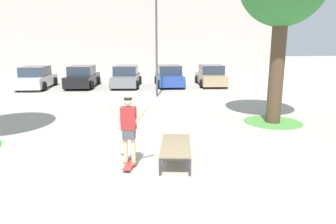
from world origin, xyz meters
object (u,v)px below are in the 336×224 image
(skate_box, at_px, (176,146))
(car_blue, at_px, (169,76))
(car_grey, at_px, (126,77))
(light_post, at_px, (156,29))
(skater, at_px, (129,126))
(car_tan, at_px, (211,76))
(car_black, at_px, (83,77))
(car_white, at_px, (36,78))
(skateboard, at_px, (130,164))

(skate_box, bearing_deg, car_blue, 82.70)
(car_grey, relative_size, light_post, 0.75)
(skater, xyz_separation_m, light_post, (1.73, 10.29, 2.75))
(skater, height_order, car_tan, skater)
(car_grey, distance_m, car_blue, 3.06)
(skate_box, xyz_separation_m, car_tan, (4.89, 14.21, 0.28))
(car_grey, relative_size, car_blue, 1.03)
(skater, relative_size, car_black, 0.39)
(car_blue, distance_m, light_post, 5.49)
(skate_box, bearing_deg, car_white, 116.88)
(skate_box, relative_size, car_black, 0.46)
(car_tan, bearing_deg, car_blue, 177.61)
(car_black, relative_size, light_post, 0.75)
(skater, bearing_deg, light_post, 80.48)
(car_white, bearing_deg, skateboard, -67.42)
(car_white, bearing_deg, car_black, 3.44)
(skate_box, bearing_deg, skater, -168.23)
(car_grey, height_order, car_tan, same)
(car_grey, bearing_deg, car_tan, -1.41)
(skateboard, distance_m, car_grey, 14.63)
(car_grey, bearing_deg, light_post, -68.18)
(skateboard, height_order, car_white, car_white)
(car_white, xyz_separation_m, car_tan, (12.21, -0.23, 0.00))
(skate_box, relative_size, car_blue, 0.47)
(skate_box, xyz_separation_m, light_post, (0.51, 10.03, 3.41))
(light_post, bearing_deg, car_white, 150.64)
(skateboard, bearing_deg, car_blue, 78.20)
(car_black, distance_m, car_blue, 6.11)
(car_white, bearing_deg, car_blue, -0.63)
(skateboard, bearing_deg, car_tan, 67.15)
(skater, bearing_deg, skateboard, -103.81)
(skateboard, bearing_deg, skate_box, 11.85)
(skate_box, distance_m, car_grey, 14.42)
(skateboard, relative_size, skater, 0.49)
(skateboard, height_order, car_blue, car_blue)
(skateboard, distance_m, car_black, 15.20)
(skate_box, distance_m, light_post, 10.61)
(skate_box, distance_m, car_white, 16.20)
(skate_box, xyz_separation_m, skater, (-1.21, -0.25, 0.66))
(skateboard, bearing_deg, skater, 76.19)
(skate_box, relative_size, car_grey, 0.46)
(car_black, xyz_separation_m, car_tan, (9.16, -0.41, 0.00))
(car_black, bearing_deg, car_white, -176.56)
(car_black, relative_size, car_blue, 1.02)
(skate_box, distance_m, skater, 1.40)
(skater, bearing_deg, car_tan, 67.15)
(car_tan, bearing_deg, light_post, -136.28)
(skateboard, relative_size, car_black, 0.19)
(skateboard, bearing_deg, car_black, 101.62)
(skateboard, distance_m, light_post, 11.08)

